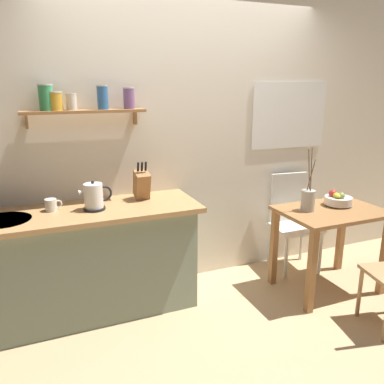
# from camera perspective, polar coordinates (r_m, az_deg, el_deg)

# --- Properties ---
(ground_plane) EXTENTS (14.00, 14.00, 0.00)m
(ground_plane) POSITION_cam_1_polar(r_m,az_deg,el_deg) (3.45, 3.25, -16.27)
(ground_plane) COLOR tan
(back_wall) EXTENTS (6.80, 0.11, 2.70)m
(back_wall) POSITION_cam_1_polar(r_m,az_deg,el_deg) (3.64, 2.04, 8.14)
(back_wall) COLOR silver
(back_wall) RESTS_ON ground_plane
(kitchen_counter) EXTENTS (1.83, 0.63, 0.89)m
(kitchen_counter) POSITION_cam_1_polar(r_m,az_deg,el_deg) (3.27, -15.47, -9.80)
(kitchen_counter) COLOR gray
(kitchen_counter) RESTS_ON ground_plane
(wall_shelf) EXTENTS (0.93, 0.20, 0.32)m
(wall_shelf) POSITION_cam_1_polar(r_m,az_deg,el_deg) (3.15, -15.91, 12.23)
(wall_shelf) COLOR #9E6B3D
(dining_table) EXTENTS (0.89, 0.63, 0.76)m
(dining_table) POSITION_cam_1_polar(r_m,az_deg,el_deg) (3.67, 19.44, -4.55)
(dining_table) COLOR #9E6B3D
(dining_table) RESTS_ON ground_plane
(dining_chair_far) EXTENTS (0.47, 0.45, 0.95)m
(dining_chair_far) POSITION_cam_1_polar(r_m,az_deg,el_deg) (4.07, 14.31, -3.53)
(dining_chair_far) COLOR white
(dining_chair_far) RESTS_ON ground_plane
(fruit_bowl) EXTENTS (0.24, 0.24, 0.14)m
(fruit_bowl) POSITION_cam_1_polar(r_m,az_deg,el_deg) (3.75, 20.40, -1.04)
(fruit_bowl) COLOR silver
(fruit_bowl) RESTS_ON dining_table
(twig_vase) EXTENTS (0.12, 0.12, 0.55)m
(twig_vase) POSITION_cam_1_polar(r_m,az_deg,el_deg) (3.51, 16.48, -1.09)
(twig_vase) COLOR #B7B2A8
(twig_vase) RESTS_ON dining_table
(electric_kettle) EXTENTS (0.25, 0.16, 0.23)m
(electric_kettle) POSITION_cam_1_polar(r_m,az_deg,el_deg) (3.05, -14.03, -0.69)
(electric_kettle) COLOR black
(electric_kettle) RESTS_ON kitchen_counter
(knife_block) EXTENTS (0.11, 0.19, 0.32)m
(knife_block) POSITION_cam_1_polar(r_m,az_deg,el_deg) (3.25, -7.31, 1.12)
(knife_block) COLOR #9E6B3D
(knife_block) RESTS_ON kitchen_counter
(coffee_mug_by_sink) EXTENTS (0.13, 0.09, 0.09)m
(coffee_mug_by_sink) POSITION_cam_1_polar(r_m,az_deg,el_deg) (3.13, -19.73, -1.77)
(coffee_mug_by_sink) COLOR white
(coffee_mug_by_sink) RESTS_ON kitchen_counter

